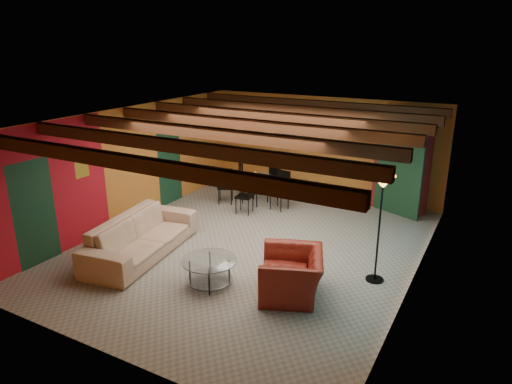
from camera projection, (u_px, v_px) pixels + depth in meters
The scene contains 11 objects.
room at pixel (254, 135), 9.07m from camera, with size 6.52×8.01×2.71m.
sofa at pixel (141, 236), 9.25m from camera, with size 2.73×1.07×0.80m, color tan.
armchair at pixel (292, 274), 7.79m from camera, with size 1.18×1.03×0.76m, color maroon.
coffee_table at pixel (210, 272), 8.13m from camera, with size 0.97×0.97×0.50m, color white, non-canonical shape.
dining_table at pixel (255, 185), 12.15m from camera, with size 1.93×1.93×1.00m, color white, non-canonical shape.
armoire at pixel (402, 169), 11.46m from camera, with size 1.24×0.61×2.17m, color maroon.
floor_lamp at pixel (379, 229), 8.06m from camera, with size 0.40×0.40×1.98m, color black, non-canonical shape.
ceiling_fan at pixel (251, 136), 8.98m from camera, with size 1.50×1.50×0.44m, color #472614, non-canonical shape.
painting at pixel (292, 133), 12.91m from camera, with size 1.05×0.03×0.65m, color black.
potted_plant at pixel (407, 115), 11.04m from camera, with size 0.45×0.39×0.50m, color #26661E.
vase at pixel (255, 163), 11.96m from camera, with size 0.17×0.17×0.17m, color orange.
Camera 1 is at (4.34, -7.73, 4.15)m, focal length 32.47 mm.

